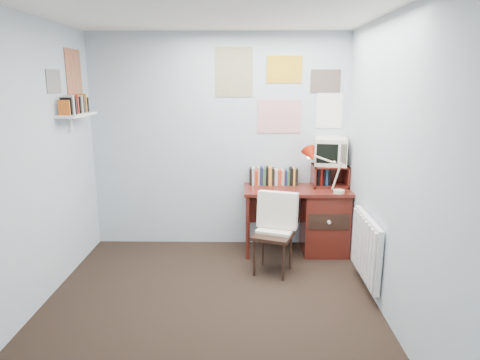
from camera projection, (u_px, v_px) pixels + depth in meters
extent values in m
plane|color=black|center=(208.00, 318.00, 3.61)|extent=(3.50, 3.50, 0.00)
cube|color=#AFC0C8|center=(219.00, 142.00, 5.03)|extent=(3.00, 0.02, 2.50)
cube|color=#AFC0C8|center=(14.00, 173.00, 3.35)|extent=(0.02, 3.50, 2.50)
cube|color=#AFC0C8|center=(398.00, 174.00, 3.31)|extent=(0.02, 3.50, 2.50)
cube|color=white|center=(202.00, 2.00, 3.04)|extent=(3.00, 3.50, 0.02)
cube|color=#571B13|center=(297.00, 190.00, 4.87)|extent=(1.20, 0.55, 0.03)
cube|color=#571B13|center=(324.00, 222.00, 4.95)|extent=(0.50, 0.50, 0.72)
cylinder|color=#571B13|center=(248.00, 228.00, 4.73)|extent=(0.04, 0.04, 0.72)
cylinder|color=#571B13|center=(248.00, 215.00, 5.19)|extent=(0.04, 0.04, 0.72)
cube|color=#571B13|center=(273.00, 210.00, 5.19)|extent=(0.64, 0.02, 0.30)
cube|color=black|center=(273.00, 236.00, 4.38)|extent=(0.53, 0.52, 0.81)
cube|color=red|center=(340.00, 173.00, 4.62)|extent=(0.32, 0.27, 0.44)
cube|color=#571B13|center=(330.00, 176.00, 4.94)|extent=(0.40, 0.30, 0.25)
cube|color=beige|center=(331.00, 150.00, 4.89)|extent=(0.41, 0.39, 0.34)
cube|color=#571B13|center=(275.00, 175.00, 5.02)|extent=(0.60, 0.14, 0.22)
cube|color=white|center=(366.00, 248.00, 4.03)|extent=(0.09, 0.80, 0.60)
cube|color=white|center=(77.00, 115.00, 4.34)|extent=(0.20, 0.62, 0.24)
cube|color=white|center=(279.00, 90.00, 4.88)|extent=(1.20, 0.01, 0.90)
cube|color=white|center=(64.00, 76.00, 4.25)|extent=(0.01, 0.70, 0.60)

